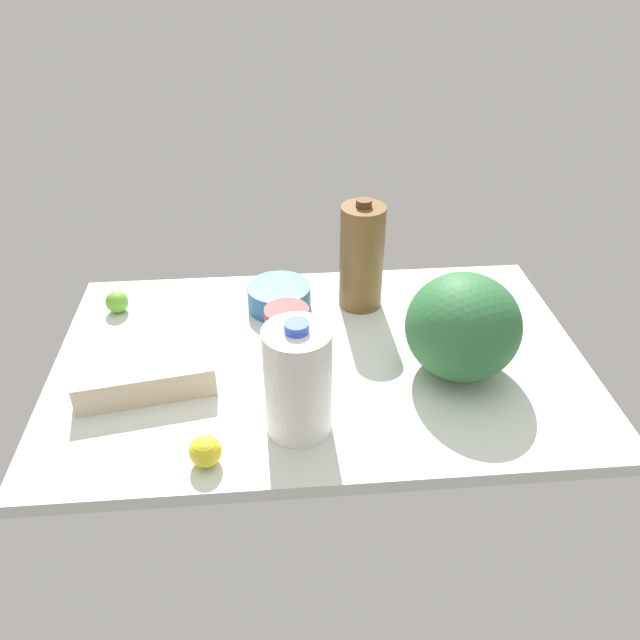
{
  "coord_description": "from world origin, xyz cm",
  "views": [
    {
      "loc": [
        9.53,
        112.95,
        89.88
      ],
      "look_at": [
        0.0,
        0.0,
        13.0
      ],
      "focal_mm": 35.0,
      "sensor_mm": 36.0,
      "label": 1
    }
  ],
  "objects_px": {
    "tumbler_cup": "(288,345)",
    "lime_by_jug": "(117,302)",
    "lemon_beside_bowl": "(205,451)",
    "milk_jug": "(298,381)",
    "chocolate_milk_jug": "(362,257)",
    "egg_carton": "(146,377)",
    "watermelon": "(463,327)",
    "mixing_bowl": "(279,297)"
  },
  "relations": [
    {
      "from": "egg_carton",
      "to": "mixing_bowl",
      "type": "bearing_deg",
      "value": -143.46
    },
    {
      "from": "egg_carton",
      "to": "tumbler_cup",
      "type": "distance_m",
      "value": 0.31
    },
    {
      "from": "lemon_beside_bowl",
      "to": "watermelon",
      "type": "bearing_deg",
      "value": -156.42
    },
    {
      "from": "tumbler_cup",
      "to": "lemon_beside_bowl",
      "type": "relative_size",
      "value": 3.01
    },
    {
      "from": "milk_jug",
      "to": "chocolate_milk_jug",
      "type": "bearing_deg",
      "value": -112.49
    },
    {
      "from": "watermelon",
      "to": "lime_by_jug",
      "type": "distance_m",
      "value": 0.85
    },
    {
      "from": "egg_carton",
      "to": "lime_by_jug",
      "type": "distance_m",
      "value": 0.34
    },
    {
      "from": "chocolate_milk_jug",
      "to": "mixing_bowl",
      "type": "bearing_deg",
      "value": 0.2
    },
    {
      "from": "lemon_beside_bowl",
      "to": "lime_by_jug",
      "type": "bearing_deg",
      "value": -64.42
    },
    {
      "from": "egg_carton",
      "to": "lemon_beside_bowl",
      "type": "height_order",
      "value": "egg_carton"
    },
    {
      "from": "chocolate_milk_jug",
      "to": "lemon_beside_bowl",
      "type": "bearing_deg",
      "value": 55.56
    },
    {
      "from": "milk_jug",
      "to": "chocolate_milk_jug",
      "type": "height_order",
      "value": "chocolate_milk_jug"
    },
    {
      "from": "tumbler_cup",
      "to": "chocolate_milk_jug",
      "type": "bearing_deg",
      "value": -123.8
    },
    {
      "from": "watermelon",
      "to": "lemon_beside_bowl",
      "type": "height_order",
      "value": "watermelon"
    },
    {
      "from": "egg_carton",
      "to": "lemon_beside_bowl",
      "type": "relative_size",
      "value": 4.74
    },
    {
      "from": "chocolate_milk_jug",
      "to": "mixing_bowl",
      "type": "xyz_separation_m",
      "value": [
        0.21,
        0.0,
        -0.1
      ]
    },
    {
      "from": "watermelon",
      "to": "mixing_bowl",
      "type": "relative_size",
      "value": 1.53
    },
    {
      "from": "egg_carton",
      "to": "milk_jug",
      "type": "bearing_deg",
      "value": 146.81
    },
    {
      "from": "watermelon",
      "to": "chocolate_milk_jug",
      "type": "bearing_deg",
      "value": -58.48
    },
    {
      "from": "watermelon",
      "to": "chocolate_milk_jug",
      "type": "distance_m",
      "value": 0.34
    },
    {
      "from": "milk_jug",
      "to": "mixing_bowl",
      "type": "height_order",
      "value": "milk_jug"
    },
    {
      "from": "lime_by_jug",
      "to": "lemon_beside_bowl",
      "type": "bearing_deg",
      "value": 115.58
    },
    {
      "from": "watermelon",
      "to": "mixing_bowl",
      "type": "bearing_deg",
      "value": -36.84
    },
    {
      "from": "lime_by_jug",
      "to": "lemon_beside_bowl",
      "type": "height_order",
      "value": "lemon_beside_bowl"
    },
    {
      "from": "tumbler_cup",
      "to": "lime_by_jug",
      "type": "bearing_deg",
      "value": -36.18
    },
    {
      "from": "milk_jug",
      "to": "tumbler_cup",
      "type": "bearing_deg",
      "value": -84.69
    },
    {
      "from": "lime_by_jug",
      "to": "watermelon",
      "type": "bearing_deg",
      "value": 159.06
    },
    {
      "from": "lemon_beside_bowl",
      "to": "chocolate_milk_jug",
      "type": "bearing_deg",
      "value": -124.44
    },
    {
      "from": "chocolate_milk_jug",
      "to": "lime_by_jug",
      "type": "bearing_deg",
      "value": -1.35
    },
    {
      "from": "chocolate_milk_jug",
      "to": "tumbler_cup",
      "type": "xyz_separation_m",
      "value": [
        0.2,
        0.29,
        -0.04
      ]
    },
    {
      "from": "milk_jug",
      "to": "lemon_beside_bowl",
      "type": "distance_m",
      "value": 0.21
    },
    {
      "from": "watermelon",
      "to": "chocolate_milk_jug",
      "type": "xyz_separation_m",
      "value": [
        0.18,
        -0.29,
        0.02
      ]
    },
    {
      "from": "tumbler_cup",
      "to": "lime_by_jug",
      "type": "relative_size",
      "value": 3.23
    },
    {
      "from": "tumbler_cup",
      "to": "egg_carton",
      "type": "bearing_deg",
      "value": 1.49
    },
    {
      "from": "egg_carton",
      "to": "lime_by_jug",
      "type": "bearing_deg",
      "value": -78.88
    },
    {
      "from": "egg_carton",
      "to": "watermelon",
      "type": "bearing_deg",
      "value": 171.63
    },
    {
      "from": "milk_jug",
      "to": "mixing_bowl",
      "type": "xyz_separation_m",
      "value": [
        0.03,
        -0.44,
        -0.09
      ]
    },
    {
      "from": "lime_by_jug",
      "to": "tumbler_cup",
      "type": "bearing_deg",
      "value": 143.82
    },
    {
      "from": "chocolate_milk_jug",
      "to": "lime_by_jug",
      "type": "height_order",
      "value": "chocolate_milk_jug"
    },
    {
      "from": "tumbler_cup",
      "to": "mixing_bowl",
      "type": "bearing_deg",
      "value": -87.71
    },
    {
      "from": "mixing_bowl",
      "to": "lime_by_jug",
      "type": "height_order",
      "value": "mixing_bowl"
    },
    {
      "from": "watermelon",
      "to": "lime_by_jug",
      "type": "relative_size",
      "value": 4.35
    }
  ]
}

